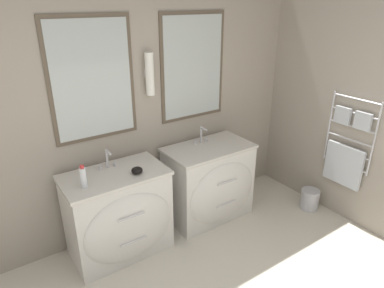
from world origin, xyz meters
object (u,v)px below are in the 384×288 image
vanity_left (119,214)px  waste_bin (310,199)px  amenity_bowl (137,170)px  vanity_right (210,183)px  toiletry_bottle (83,177)px

vanity_left → waste_bin: (2.15, -0.55, -0.31)m
amenity_bowl → waste_bin: bearing=-13.3°
vanity_left → vanity_right: 1.07m
vanity_left → toiletry_bottle: toiletry_bottle is taller
amenity_bowl → vanity_right: bearing=5.1°
vanity_right → waste_bin: vanity_right is taller
waste_bin → vanity_right: bearing=153.1°
vanity_left → toiletry_bottle: 0.60m
waste_bin → toiletry_bottle: bearing=168.6°
toiletry_bottle → vanity_right: bearing=2.3°
toiletry_bottle → amenity_bowl: size_ratio=1.95×
toiletry_bottle → amenity_bowl: bearing=-3.2°
vanity_left → waste_bin: bearing=-14.3°
vanity_left → toiletry_bottle: bearing=-169.6°
amenity_bowl → waste_bin: amenity_bowl is taller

